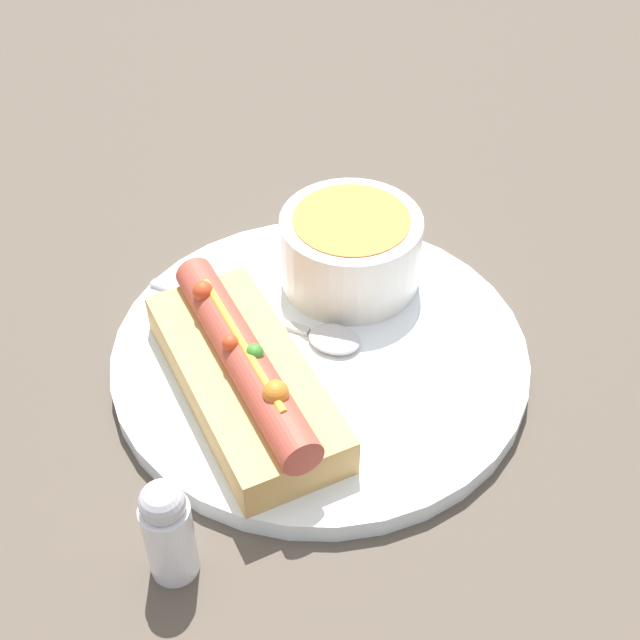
{
  "coord_description": "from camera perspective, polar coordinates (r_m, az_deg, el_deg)",
  "views": [
    {
      "loc": [
        0.39,
        -0.19,
        0.46
      ],
      "look_at": [
        0.0,
        0.0,
        0.04
      ],
      "focal_mm": 50.0,
      "sensor_mm": 36.0,
      "label": 1
    }
  ],
  "objects": [
    {
      "name": "hot_dog",
      "position": [
        0.58,
        -4.85,
        -3.44
      ],
      "size": [
        0.18,
        0.08,
        0.06
      ],
      "rotation": [
        0.0,
        0.0,
        -0.01
      ],
      "color": "tan",
      "rests_on": "dinner_plate"
    },
    {
      "name": "salt_shaker",
      "position": [
        0.51,
        -9.71,
        -13.09
      ],
      "size": [
        0.03,
        0.03,
        0.08
      ],
      "color": "silver",
      "rests_on": "ground_plane"
    },
    {
      "name": "spoon",
      "position": [
        0.63,
        -0.89,
        -0.61
      ],
      "size": [
        0.14,
        0.12,
        0.01
      ],
      "rotation": [
        0.0,
        0.0,
        0.69
      ],
      "color": "#B7B7BC",
      "rests_on": "dinner_plate"
    },
    {
      "name": "dinner_plate",
      "position": [
        0.63,
        0.0,
        -2.34
      ],
      "size": [
        0.29,
        0.29,
        0.02
      ],
      "color": "white",
      "rests_on": "ground_plane"
    },
    {
      "name": "soup_bowl",
      "position": [
        0.65,
        1.97,
        4.68
      ],
      "size": [
        0.1,
        0.1,
        0.06
      ],
      "color": "silver",
      "rests_on": "dinner_plate"
    },
    {
      "name": "ground_plane",
      "position": [
        0.63,
        0.0,
        -2.83
      ],
      "size": [
        4.0,
        4.0,
        0.0
      ],
      "primitive_type": "plane",
      "color": "#4C4238"
    }
  ]
}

